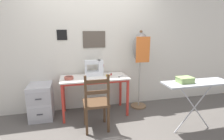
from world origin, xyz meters
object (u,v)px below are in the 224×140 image
at_px(thread_spool_mid_table, 109,75).
at_px(dress_form, 140,52).
at_px(thread_spool_near_machine, 107,75).
at_px(wooden_chair, 96,103).
at_px(fabric_bowl, 69,78).
at_px(filing_cabinet, 41,101).
at_px(thread_spool_far_edge, 111,74).
at_px(ironing_board, 197,85).
at_px(sewing_machine, 95,68).
at_px(scissors, 120,77).
at_px(storage_box, 185,80).

relative_size(thread_spool_mid_table, dress_form, 0.02).
distance_m(thread_spool_near_machine, dress_form, 0.82).
bearing_deg(wooden_chair, fabric_bowl, 128.42).
height_order(filing_cabinet, dress_form, dress_form).
height_order(thread_spool_near_machine, thread_spool_far_edge, thread_spool_near_machine).
xyz_separation_m(thread_spool_near_machine, filing_cabinet, (-1.21, 0.10, -0.44)).
bearing_deg(thread_spool_near_machine, ironing_board, -37.77).
bearing_deg(ironing_board, thread_spool_mid_table, 141.17).
height_order(dress_form, ironing_board, dress_form).
bearing_deg(dress_form, thread_spool_far_edge, -176.20).
height_order(sewing_machine, thread_spool_near_machine, sewing_machine).
height_order(sewing_machine, thread_spool_far_edge, sewing_machine).
distance_m(fabric_bowl, scissors, 0.93).
height_order(thread_spool_mid_table, thread_spool_far_edge, thread_spool_far_edge).
distance_m(scissors, thread_spool_near_machine, 0.25).
bearing_deg(thread_spool_far_edge, thread_spool_mid_table, -125.45).
xyz_separation_m(fabric_bowl, ironing_board, (1.90, -0.91, 0.01)).
bearing_deg(storage_box, fabric_bowl, 152.20).
relative_size(filing_cabinet, storage_box, 2.76).
relative_size(fabric_bowl, ironing_board, 0.15).
relative_size(thread_spool_near_machine, thread_spool_far_edge, 1.09).
xyz_separation_m(thread_spool_near_machine, thread_spool_far_edge, (0.10, 0.07, -0.00)).
distance_m(thread_spool_mid_table, filing_cabinet, 1.33).
distance_m(filing_cabinet, dress_form, 2.09).
xyz_separation_m(thread_spool_far_edge, filing_cabinet, (-1.31, 0.03, -0.44)).
distance_m(wooden_chair, filing_cabinet, 1.12).
bearing_deg(thread_spool_mid_table, scissors, -20.75).
height_order(sewing_machine, fabric_bowl, sewing_machine).
height_order(scissors, filing_cabinet, scissors).
xyz_separation_m(ironing_board, storage_box, (-0.20, 0.02, 0.09)).
relative_size(sewing_machine, fabric_bowl, 2.28).
height_order(sewing_machine, scissors, sewing_machine).
relative_size(thread_spool_near_machine, filing_cabinet, 0.07).
xyz_separation_m(thread_spool_near_machine, thread_spool_mid_table, (0.05, -0.00, -0.00)).
bearing_deg(storage_box, thread_spool_near_machine, 137.56).
distance_m(scissors, ironing_board, 1.29).
xyz_separation_m(sewing_machine, fabric_bowl, (-0.49, -0.17, -0.11)).
bearing_deg(thread_spool_far_edge, filing_cabinet, 178.71).
bearing_deg(thread_spool_far_edge, wooden_chair, -122.97).
xyz_separation_m(thread_spool_far_edge, dress_form, (0.60, 0.04, 0.41)).
bearing_deg(ironing_board, scissors, 138.37).
bearing_deg(thread_spool_mid_table, thread_spool_far_edge, 54.55).
xyz_separation_m(sewing_machine, thread_spool_mid_table, (0.25, -0.15, -0.12)).
bearing_deg(thread_spool_far_edge, dress_form, 3.80).
bearing_deg(filing_cabinet, scissors, -6.86).
distance_m(filing_cabinet, storage_box, 2.49).
bearing_deg(filing_cabinet, sewing_machine, 2.99).
bearing_deg(dress_form, fabric_bowl, -174.56).
distance_m(thread_spool_near_machine, ironing_board, 1.53).
xyz_separation_m(scissors, filing_cabinet, (-1.45, 0.17, -0.42)).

